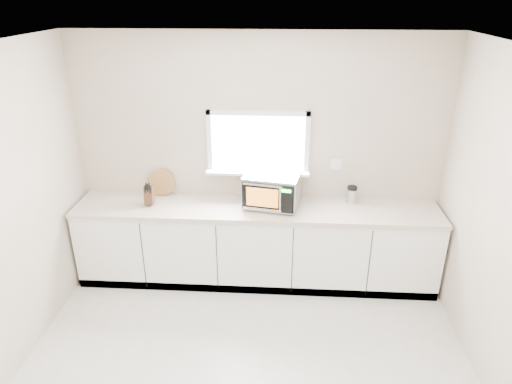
{
  "coord_description": "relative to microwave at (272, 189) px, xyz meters",
  "views": [
    {
      "loc": [
        0.28,
        -2.7,
        3.06
      ],
      "look_at": [
        0.01,
        1.55,
        1.16
      ],
      "focal_mm": 32.0,
      "sensor_mm": 36.0,
      "label": 1
    }
  ],
  "objects": [
    {
      "name": "countertop",
      "position": [
        -0.17,
        -0.05,
        -0.21
      ],
      "size": [
        3.92,
        0.64,
        0.04
      ],
      "primitive_type": "cube",
      "color": "beige",
      "rests_on": "cabinets"
    },
    {
      "name": "cutting_board",
      "position": [
        -1.25,
        0.2,
        -0.04
      ],
      "size": [
        0.31,
        0.07,
        0.31
      ],
      "primitive_type": "cylinder",
      "rotation": [
        1.4,
        0.0,
        0.0
      ],
      "color": "#A88141",
      "rests_on": "countertop"
    },
    {
      "name": "microwave",
      "position": [
        0.0,
        0.0,
        0.0
      ],
      "size": [
        0.63,
        0.54,
        0.37
      ],
      "rotation": [
        0.0,
        0.0,
        -0.18
      ],
      "color": "black",
      "rests_on": "countertop"
    },
    {
      "name": "back_wall",
      "position": [
        -0.17,
        0.26,
        0.25
      ],
      "size": [
        4.0,
        0.17,
        2.7
      ],
      "color": "beige",
      "rests_on": "ground"
    },
    {
      "name": "cabinets",
      "position": [
        -0.17,
        -0.04,
        -0.67
      ],
      "size": [
        3.92,
        0.6,
        0.88
      ],
      "primitive_type": "cube",
      "color": "white",
      "rests_on": "ground"
    },
    {
      "name": "knife_block",
      "position": [
        -1.32,
        -0.06,
        -0.07
      ],
      "size": [
        0.11,
        0.2,
        0.27
      ],
      "rotation": [
        0.0,
        0.0,
        0.09
      ],
      "color": "#4A2C1A",
      "rests_on": "countertop"
    },
    {
      "name": "coffee_grinder",
      "position": [
        0.86,
        0.14,
        -0.1
      ],
      "size": [
        0.12,
        0.12,
        0.19
      ],
      "rotation": [
        0.0,
        0.0,
        -0.1
      ],
      "color": "#A8ABAF",
      "rests_on": "countertop"
    }
  ]
}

